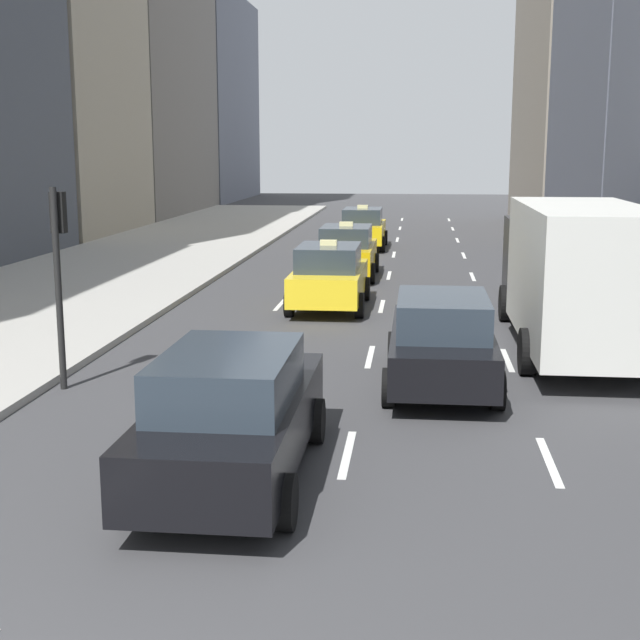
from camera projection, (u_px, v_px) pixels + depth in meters
name	position (u px, v px, depth m)	size (l,w,h in m)	color
sidewalk_left	(124.00, 266.00, 32.15)	(8.00, 66.00, 0.15)	#ADAAA3
lane_markings	(386.00, 289.00, 27.24)	(5.72, 56.00, 0.01)	white
taxi_lead	(329.00, 276.00, 23.83)	(2.02, 4.40, 1.87)	yellow
taxi_second	(363.00, 228.00, 38.07)	(2.02, 4.40, 1.87)	yellow
taxi_third	(347.00, 251.00, 29.57)	(2.02, 4.40, 1.87)	yellow
sedan_black_near	(233.00, 414.00, 11.47)	(2.02, 4.95, 1.77)	black
sedan_silver_behind	(442.00, 340.00, 16.05)	(2.02, 4.81, 1.69)	black
box_truck	(573.00, 271.00, 18.69)	(2.58, 8.40, 3.15)	#262628
traffic_light_pole	(59.00, 255.00, 15.65)	(0.24, 0.42, 3.60)	black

